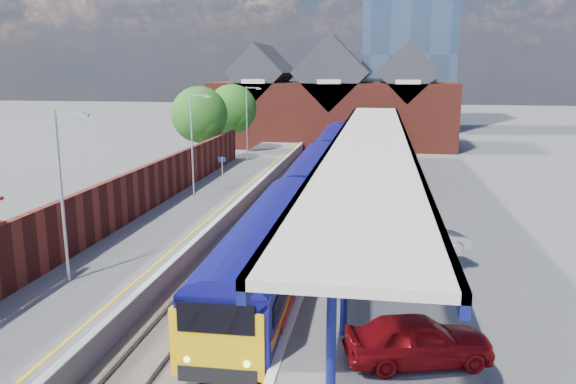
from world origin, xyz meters
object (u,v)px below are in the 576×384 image
parked_car_red (418,339)px  parked_car_blue (397,237)px  lamp_post_c (194,139)px  lamp_post_d (248,119)px  parked_car_dark (390,203)px  train (325,159)px  parked_car_silver (430,239)px  lamp_post_b (64,186)px  platform_sign (222,168)px

parked_car_red → parked_car_blue: (-0.32, 10.86, -0.14)m
lamp_post_c → parked_car_blue: 16.78m
lamp_post_d → parked_car_dark: lamp_post_d is taller
lamp_post_c → parked_car_blue: bearing=-35.8°
train → parked_car_red: bearing=-79.6°
train → parked_car_red: (5.80, -31.57, -0.38)m
parked_car_silver → lamp_post_b: bearing=88.3°
platform_sign → parked_car_dark: size_ratio=0.61×
parked_car_red → train: bearing=-4.7°
parked_car_dark → parked_car_blue: size_ratio=0.94×
platform_sign → parked_car_red: bearing=-61.3°
lamp_post_d → parked_car_red: lamp_post_d is taller
lamp_post_c → parked_car_dark: 13.73m
train → parked_car_dark: bearing=-68.6°
parked_car_red → parked_car_dark: bearing=-13.4°
train → parked_car_dark: 14.40m
parked_car_red → parked_car_blue: bearing=-13.4°
train → lamp_post_d: 9.69m
lamp_post_c → lamp_post_d: same height
parked_car_dark → platform_sign: bearing=89.6°
parked_car_blue → parked_car_silver: bearing=-116.9°
platform_sign → parked_car_silver: platform_sign is taller
lamp_post_b → platform_sign: 18.20m
lamp_post_d → parked_car_red: (13.65, -36.47, -3.25)m
train → lamp_post_b: size_ratio=9.42×
platform_sign → train: bearing=54.5°
parked_car_silver → train: bearing=-5.8°
train → platform_sign: (-6.49, -9.10, 0.57)m
train → parked_car_red: size_ratio=15.16×
train → parked_car_blue: (5.48, -20.72, -0.52)m
parked_car_red → parked_car_dark: parked_car_red is taller
lamp_post_b → parked_car_blue: (13.33, 6.38, -3.39)m
lamp_post_c → parked_car_dark: lamp_post_c is taller
lamp_post_b → lamp_post_c: size_ratio=1.00×
parked_car_red → parked_car_dark: 18.18m
lamp_post_b → lamp_post_d: same height
parked_car_dark → lamp_post_c: bearing=99.8°
parked_car_red → parked_car_dark: size_ratio=1.07×
train → parked_car_dark: train is taller
lamp_post_b → parked_car_silver: lamp_post_b is taller
lamp_post_b → parked_car_blue: size_ratio=1.61×
parked_car_red → parked_car_silver: 10.73m
lamp_post_c → platform_sign: (1.36, 2.00, -2.30)m
parked_car_blue → lamp_post_c: bearing=34.7°
parked_car_blue → lamp_post_b: bearing=96.1°
lamp_post_d → platform_sign: 14.25m
train → lamp_post_c: lamp_post_c is taller
train → parked_car_dark: size_ratio=16.15×
lamp_post_d → parked_car_red: 39.08m
train → lamp_post_c: bearing=-125.3°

